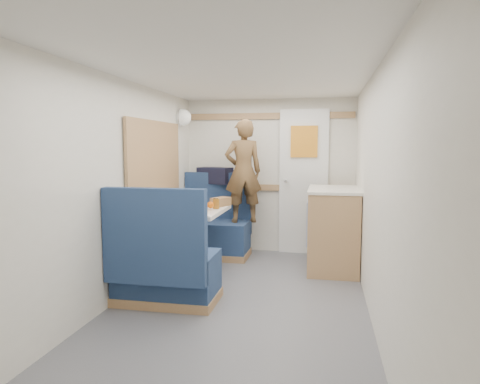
% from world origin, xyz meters
% --- Properties ---
extents(floor, '(4.50, 4.50, 0.00)m').
position_xyz_m(floor, '(0.00, 0.00, 0.00)').
color(floor, '#515156').
rests_on(floor, ground).
extents(ceiling, '(4.50, 4.50, 0.00)m').
position_xyz_m(ceiling, '(0.00, 0.00, 2.00)').
color(ceiling, silver).
rests_on(ceiling, wall_back).
extents(wall_back, '(2.20, 0.02, 2.00)m').
position_xyz_m(wall_back, '(0.00, 2.25, 1.00)').
color(wall_back, silver).
rests_on(wall_back, floor).
extents(wall_left, '(0.02, 4.50, 2.00)m').
position_xyz_m(wall_left, '(-1.10, 0.00, 1.00)').
color(wall_left, silver).
rests_on(wall_left, floor).
extents(wall_right, '(0.02, 4.50, 2.00)m').
position_xyz_m(wall_right, '(1.10, 0.00, 1.00)').
color(wall_right, silver).
rests_on(wall_right, floor).
extents(oak_trim_low, '(2.15, 0.02, 0.08)m').
position_xyz_m(oak_trim_low, '(0.00, 2.23, 0.85)').
color(oak_trim_low, olive).
rests_on(oak_trim_low, wall_back).
extents(oak_trim_high, '(2.15, 0.02, 0.08)m').
position_xyz_m(oak_trim_high, '(0.00, 2.23, 1.78)').
color(oak_trim_high, olive).
rests_on(oak_trim_high, wall_back).
extents(side_window, '(0.04, 1.30, 0.72)m').
position_xyz_m(side_window, '(-1.08, 1.00, 1.25)').
color(side_window, '#9CA48B').
rests_on(side_window, wall_left).
extents(rear_door, '(0.62, 0.12, 1.86)m').
position_xyz_m(rear_door, '(0.45, 2.22, 0.97)').
color(rear_door, white).
rests_on(rear_door, wall_back).
extents(dinette_table, '(0.62, 0.92, 0.72)m').
position_xyz_m(dinette_table, '(-0.65, 1.00, 0.57)').
color(dinette_table, white).
rests_on(dinette_table, floor).
extents(bench_far, '(0.90, 0.59, 1.05)m').
position_xyz_m(bench_far, '(-0.65, 1.86, 0.30)').
color(bench_far, '#17294A').
rests_on(bench_far, floor).
extents(bench_near, '(0.90, 0.59, 1.05)m').
position_xyz_m(bench_near, '(-0.65, 0.14, 0.30)').
color(bench_near, '#17294A').
rests_on(bench_near, floor).
extents(ledge, '(0.90, 0.14, 0.04)m').
position_xyz_m(ledge, '(-0.65, 2.12, 0.88)').
color(ledge, olive).
rests_on(ledge, bench_far).
extents(dome_light, '(0.20, 0.20, 0.20)m').
position_xyz_m(dome_light, '(-1.04, 1.85, 1.75)').
color(dome_light, white).
rests_on(dome_light, wall_left).
extents(galley_counter, '(0.57, 0.92, 0.92)m').
position_xyz_m(galley_counter, '(0.82, 1.55, 0.47)').
color(galley_counter, olive).
rests_on(galley_counter, floor).
extents(person, '(0.54, 0.45, 1.27)m').
position_xyz_m(person, '(-0.27, 1.84, 1.08)').
color(person, brown).
rests_on(person, bench_far).
extents(duffel_bag, '(0.49, 0.34, 0.21)m').
position_xyz_m(duffel_bag, '(-0.70, 2.12, 1.01)').
color(duffel_bag, black).
rests_on(duffel_bag, ledge).
extents(tray, '(0.33, 0.38, 0.02)m').
position_xyz_m(tray, '(-0.50, 0.63, 0.73)').
color(tray, white).
rests_on(tray, dinette_table).
extents(orange_fruit, '(0.07, 0.07, 0.07)m').
position_xyz_m(orange_fruit, '(-0.46, 0.98, 0.77)').
color(orange_fruit, orange).
rests_on(orange_fruit, tray).
extents(cheese_block, '(0.11, 0.09, 0.03)m').
position_xyz_m(cheese_block, '(-0.68, 0.86, 0.75)').
color(cheese_block, '#EBDB87').
rests_on(cheese_block, tray).
extents(wine_glass, '(0.08, 0.08, 0.17)m').
position_xyz_m(wine_glass, '(-0.65, 1.07, 0.84)').
color(wine_glass, white).
rests_on(wine_glass, dinette_table).
extents(tumbler_left, '(0.07, 0.07, 0.11)m').
position_xyz_m(tumbler_left, '(-0.88, 0.71, 0.78)').
color(tumbler_left, white).
rests_on(tumbler_left, dinette_table).
extents(tumbler_mid, '(0.06, 0.06, 0.10)m').
position_xyz_m(tumbler_mid, '(-0.72, 1.38, 0.77)').
color(tumbler_mid, silver).
rests_on(tumbler_mid, dinette_table).
extents(beer_glass, '(0.07, 0.07, 0.11)m').
position_xyz_m(beer_glass, '(-0.43, 1.09, 0.78)').
color(beer_glass, '#965915').
rests_on(beer_glass, dinette_table).
extents(pepper_grinder, '(0.04, 0.04, 0.10)m').
position_xyz_m(pepper_grinder, '(-0.72, 1.17, 0.77)').
color(pepper_grinder, black).
rests_on(pepper_grinder, dinette_table).
extents(salt_grinder, '(0.03, 0.03, 0.08)m').
position_xyz_m(salt_grinder, '(-0.64, 0.87, 0.76)').
color(salt_grinder, silver).
rests_on(salt_grinder, dinette_table).
extents(bread_loaf, '(0.21, 0.26, 0.10)m').
position_xyz_m(bread_loaf, '(-0.43, 1.30, 0.77)').
color(bread_loaf, brown).
rests_on(bread_loaf, dinette_table).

